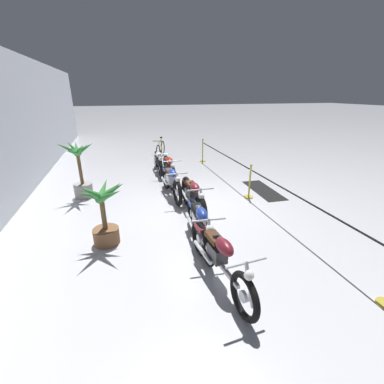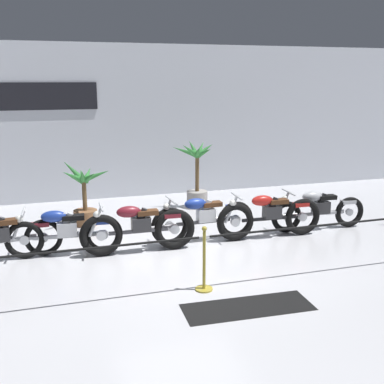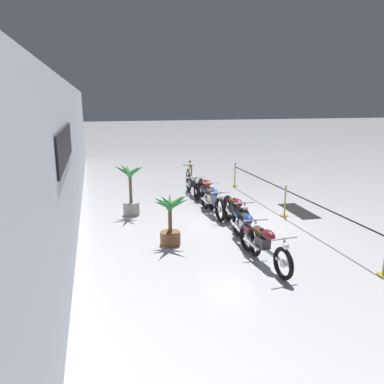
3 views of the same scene
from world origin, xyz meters
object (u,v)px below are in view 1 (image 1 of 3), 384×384
Objects in this scene: motorcycle_blue_1 at (199,224)px; motorcycle_silver_5 at (158,161)px; motorcycle_maroon_0 at (219,257)px; stanchion_far_left at (275,190)px; bicycle at (161,150)px; stanchion_mid_left at (249,186)px; motorcycle_blue_3 at (171,181)px; potted_palm_left_of_row at (80,172)px; floor_banner at (263,190)px; motorcycle_maroon_2 at (193,198)px; potted_palm_right_of_row at (104,214)px; motorcycle_red_4 at (169,169)px; stanchion_mid_right at (203,154)px.

motorcycle_blue_1 reaches higher than motorcycle_silver_5.
stanchion_far_left is at bearing -49.69° from motorcycle_maroon_0.
bicycle is 1.54× the size of stanchion_mid_left.
motorcycle_maroon_0 is 1.06× the size of motorcycle_blue_3.
motorcycle_maroon_0 is 0.26× the size of stanchion_far_left.
potted_palm_left_of_row is at bearing 73.71° from stanchion_mid_left.
floor_banner is (-1.00, -5.63, -0.79)m from potted_palm_left_of_row.
motorcycle_maroon_2 reaches higher than motorcycle_silver_5.
motorcycle_blue_1 is at bearing -179.94° from motorcycle_silver_5.
motorcycle_blue_1 is 2.36m from stanchion_far_left.
stanchion_mid_left is (0.67, -1.98, -0.13)m from motorcycle_maroon_2.
floor_banner is at bearing -95.92° from motorcycle_blue_3.
motorcycle_maroon_0 reaches higher than motorcycle_silver_5.
floor_banner is (-0.31, -3.02, -0.48)m from motorcycle_blue_3.
potted_palm_right_of_row is at bearing 73.88° from motorcycle_blue_1.
stanchion_far_left reaches higher than motorcycle_blue_3.
motorcycle_red_4 is 1.20× the size of floor_banner.
bicycle is at bearing -34.87° from potted_palm_left_of_row.
potted_palm_right_of_row is (-2.91, -0.75, -0.11)m from potted_palm_left_of_row.
motorcycle_red_4 is 1.51× the size of potted_palm_right_of_row.
motorcycle_blue_1 is 3.02m from stanchion_mid_left.
stanchion_mid_right reaches higher than motorcycle_maroon_0.
floor_banner is at bearing -155.55° from bicycle.
motorcycle_maroon_0 reaches higher than floor_banner.
motorcycle_maroon_2 is (2.56, -0.29, 0.01)m from motorcycle_maroon_0.
motorcycle_silver_5 is (4.07, 0.26, -0.03)m from motorcycle_maroon_2.
potted_palm_right_of_row is 4.38m from stanchion_mid_left.
motorcycle_maroon_2 is 3.58m from potted_palm_left_of_row.
potted_palm_right_of_row is (-3.61, 2.06, 0.20)m from motorcycle_red_4.
motorcycle_maroon_0 is 2.58m from motorcycle_maroon_2.
motorcycle_red_4 is 2.92m from potted_palm_left_of_row.
motorcycle_blue_3 is (1.40, 0.28, 0.00)m from motorcycle_maroon_2.
motorcycle_maroon_2 is 2.12× the size of stanchion_mid_left.
potted_palm_left_of_row is (0.69, 2.61, 0.31)m from motorcycle_blue_3.
motorcycle_blue_3 reaches higher than motorcycle_blue_1.
stanchion_far_left is at bearing -87.48° from potted_palm_right_of_row.
stanchion_mid_left is at bearing -146.71° from motorcycle_silver_5.
stanchion_far_left and stanchion_mid_left have the same top height.
stanchion_far_left is at bearing 158.58° from floor_banner.
floor_banner is (1.91, -4.88, -0.68)m from potted_palm_right_of_row.
potted_palm_left_of_row is (-4.49, 3.13, 0.41)m from bicycle.
motorcycle_maroon_2 reaches higher than motorcycle_blue_1.
potted_palm_right_of_row is 7.32m from stanchion_mid_right.
stanchion_mid_right is at bearing -20.70° from motorcycle_maroon_2.
stanchion_mid_right reaches higher than motorcycle_red_4.
potted_palm_right_of_row is (1.74, 1.84, 0.21)m from motorcycle_maroon_0.
stanchion_far_left is 2.02m from floor_banner.
motorcycle_blue_3 is 0.96× the size of motorcycle_red_4.
motorcycle_blue_3 is at bearing 174.22° from bicycle.
stanchion_mid_left is at bearing -71.33° from motorcycle_maroon_2.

